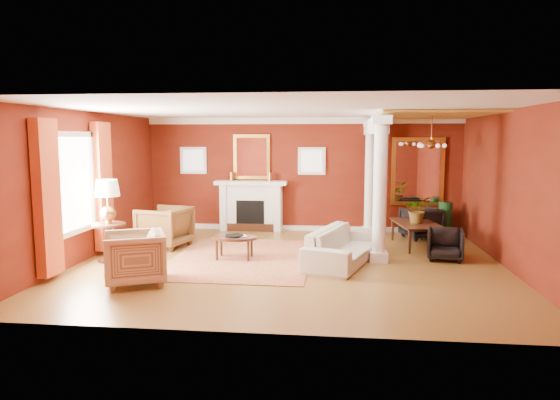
# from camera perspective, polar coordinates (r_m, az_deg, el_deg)

# --- Properties ---
(ground) EXTENTS (8.00, 8.00, 0.00)m
(ground) POSITION_cam_1_polar(r_m,az_deg,el_deg) (9.63, 1.10, -7.21)
(ground) COLOR brown
(ground) RESTS_ON ground
(room_shell) EXTENTS (8.04, 7.04, 2.92)m
(room_shell) POSITION_cam_1_polar(r_m,az_deg,el_deg) (9.34, 1.13, 4.87)
(room_shell) COLOR maroon
(room_shell) RESTS_ON ground
(fireplace) EXTENTS (1.85, 0.42, 1.29)m
(fireplace) POSITION_cam_1_polar(r_m,az_deg,el_deg) (12.91, -3.32, -0.65)
(fireplace) COLOR white
(fireplace) RESTS_ON ground
(overmantel_mirror) EXTENTS (0.95, 0.07, 1.15)m
(overmantel_mirror) POSITION_cam_1_polar(r_m,az_deg,el_deg) (12.94, -3.26, 4.94)
(overmantel_mirror) COLOR gold
(overmantel_mirror) RESTS_ON fireplace
(flank_window_left) EXTENTS (0.70, 0.07, 0.70)m
(flank_window_left) POSITION_cam_1_polar(r_m,az_deg,el_deg) (13.29, -9.87, 4.48)
(flank_window_left) COLOR white
(flank_window_left) RESTS_ON room_shell
(flank_window_right) EXTENTS (0.70, 0.07, 0.70)m
(flank_window_right) POSITION_cam_1_polar(r_m,az_deg,el_deg) (12.79, 3.64, 4.47)
(flank_window_right) COLOR white
(flank_window_right) RESTS_ON room_shell
(left_window) EXTENTS (0.21, 2.55, 2.60)m
(left_window) POSITION_cam_1_polar(r_m,az_deg,el_deg) (9.95, -22.18, 1.05)
(left_window) COLOR white
(left_window) RESTS_ON room_shell
(column_front) EXTENTS (0.36, 0.36, 2.80)m
(column_front) POSITION_cam_1_polar(r_m,az_deg,el_deg) (9.68, 11.36, 1.31)
(column_front) COLOR white
(column_front) RESTS_ON ground
(column_back) EXTENTS (0.36, 0.36, 2.80)m
(column_back) POSITION_cam_1_polar(r_m,az_deg,el_deg) (12.36, 10.26, 2.55)
(column_back) COLOR white
(column_back) RESTS_ON ground
(header_beam) EXTENTS (0.30, 3.20, 0.32)m
(header_beam) POSITION_cam_1_polar(r_m,az_deg,el_deg) (11.23, 10.79, 8.19)
(header_beam) COLOR white
(header_beam) RESTS_ON column_front
(amber_ceiling) EXTENTS (2.30, 3.40, 0.04)m
(amber_ceiling) POSITION_cam_1_polar(r_m,az_deg,el_deg) (11.24, 16.81, 9.29)
(amber_ceiling) COLOR gold
(amber_ceiling) RESTS_ON room_shell
(dining_mirror) EXTENTS (1.30, 0.07, 1.70)m
(dining_mirror) POSITION_cam_1_polar(r_m,az_deg,el_deg) (12.94, 15.45, 3.15)
(dining_mirror) COLOR gold
(dining_mirror) RESTS_ON room_shell
(chandelier) EXTENTS (0.60, 0.62, 0.75)m
(chandelier) POSITION_cam_1_polar(r_m,az_deg,el_deg) (11.29, 16.90, 6.11)
(chandelier) COLOR #AE7236
(chandelier) RESTS_ON room_shell
(crown_trim) EXTENTS (8.00, 0.08, 0.16)m
(crown_trim) POSITION_cam_1_polar(r_m,az_deg,el_deg) (12.79, 2.55, 9.05)
(crown_trim) COLOR white
(crown_trim) RESTS_ON room_shell
(base_trim) EXTENTS (8.00, 0.08, 0.12)m
(base_trim) POSITION_cam_1_polar(r_m,az_deg,el_deg) (12.99, 2.48, -3.21)
(base_trim) COLOR white
(base_trim) RESTS_ON ground
(rug) EXTENTS (2.75, 3.65, 0.01)m
(rug) POSITION_cam_1_polar(r_m,az_deg,el_deg) (10.03, -4.37, -6.62)
(rug) COLOR maroon
(rug) RESTS_ON ground
(sofa) EXTENTS (1.36, 2.37, 0.89)m
(sofa) POSITION_cam_1_polar(r_m,az_deg,el_deg) (9.61, 7.25, -4.57)
(sofa) COLOR beige
(sofa) RESTS_ON ground
(armchair_leopard) EXTENTS (1.12, 1.16, 0.99)m
(armchair_leopard) POSITION_cam_1_polar(r_m,az_deg,el_deg) (11.22, -13.07, -2.78)
(armchair_leopard) COLOR black
(armchair_leopard) RESTS_ON ground
(armchair_stripe) EXTENTS (1.18, 1.21, 0.96)m
(armchair_stripe) POSITION_cam_1_polar(r_m,az_deg,el_deg) (8.52, -16.32, -6.08)
(armchair_stripe) COLOR tan
(armchair_stripe) RESTS_ON ground
(coffee_table) EXTENTS (0.89, 0.89, 0.45)m
(coffee_table) POSITION_cam_1_polar(r_m,az_deg,el_deg) (9.90, -5.24, -4.44)
(coffee_table) COLOR black
(coffee_table) RESTS_ON ground
(coffee_book) EXTENTS (0.17, 0.09, 0.24)m
(coffee_book) POSITION_cam_1_polar(r_m,az_deg,el_deg) (9.85, -4.89, -3.52)
(coffee_book) COLOR black
(coffee_book) RESTS_ON coffee_table
(side_table) EXTENTS (0.64, 0.64, 1.59)m
(side_table) POSITION_cam_1_polar(r_m,az_deg,el_deg) (10.16, -19.07, -0.65)
(side_table) COLOR black
(side_table) RESTS_ON ground
(dining_table) EXTENTS (0.74, 1.57, 0.84)m
(dining_table) POSITION_cam_1_polar(r_m,az_deg,el_deg) (11.39, 15.48, -3.07)
(dining_table) COLOR black
(dining_table) RESTS_ON ground
(dining_chair_near) EXTENTS (0.76, 0.72, 0.68)m
(dining_chair_near) POSITION_cam_1_polar(r_m,az_deg,el_deg) (10.32, 18.36, -4.67)
(dining_chair_near) COLOR black
(dining_chair_near) RESTS_ON ground
(dining_chair_far) EXTENTS (0.99, 0.96, 0.81)m
(dining_chair_far) POSITION_cam_1_polar(r_m,az_deg,el_deg) (12.33, 15.82, -2.39)
(dining_chair_far) COLOR black
(dining_chair_far) RESTS_ON ground
(green_urn) EXTENTS (0.36, 0.36, 0.87)m
(green_urn) POSITION_cam_1_polar(r_m,az_deg,el_deg) (12.67, 18.34, -2.54)
(green_urn) COLOR #133D1A
(green_urn) RESTS_ON ground
(potted_plant) EXTENTS (0.57, 0.63, 0.47)m
(potted_plant) POSITION_cam_1_polar(r_m,az_deg,el_deg) (11.24, 15.50, 0.18)
(potted_plant) COLOR #26591E
(potted_plant) RESTS_ON dining_table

